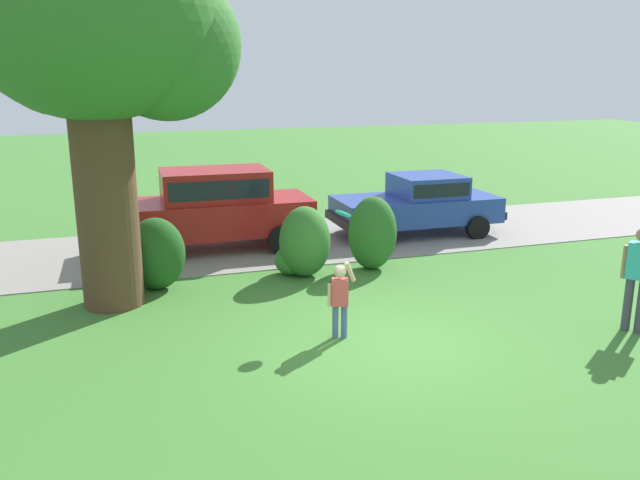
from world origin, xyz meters
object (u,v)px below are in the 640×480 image
object	(u,v)px
parked_suv	(216,205)
adult_onlooker	(638,274)
child_thrower	(340,295)
frisbee	(343,214)
oak_tree_large	(99,30)
parked_sedan	(419,202)

from	to	relation	value
parked_suv	adult_onlooker	bearing A→B (deg)	-52.47
child_thrower	frisbee	world-z (taller)	frisbee
parked_suv	adult_onlooker	world-z (taller)	parked_suv
parked_suv	frisbee	world-z (taller)	frisbee
oak_tree_large	child_thrower	world-z (taller)	oak_tree_large
child_thrower	parked_sedan	bearing A→B (deg)	53.64
frisbee	parked_suv	bearing A→B (deg)	103.97
parked_suv	frisbee	bearing A→B (deg)	-76.03
child_thrower	frisbee	xyz separation A→B (m)	(0.34, 0.82, 1.13)
oak_tree_large	adult_onlooker	xyz separation A→B (m)	(7.93, -4.16, -3.83)
oak_tree_large	parked_suv	bearing A→B (deg)	53.47
parked_suv	frisbee	size ratio (longest dim) A/B	16.32
parked_suv	frisbee	distance (m)	5.45
oak_tree_large	child_thrower	distance (m)	6.01
parked_suv	parked_sedan	bearing A→B (deg)	-2.13
adult_onlooker	parked_sedan	bearing A→B (deg)	92.70
adult_onlooker	oak_tree_large	bearing A→B (deg)	152.30
frisbee	child_thrower	bearing A→B (deg)	-112.71
child_thrower	parked_suv	bearing A→B (deg)	99.01
parked_sedan	adult_onlooker	xyz separation A→B (m)	(0.34, -7.10, 0.13)
parked_sedan	adult_onlooker	bearing A→B (deg)	-87.30
frisbee	adult_onlooker	distance (m)	4.85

